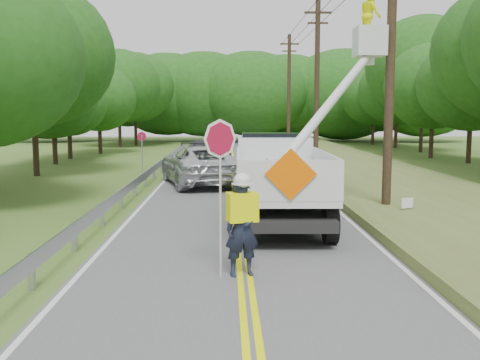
{
  "coord_description": "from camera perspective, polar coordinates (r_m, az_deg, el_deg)",
  "views": [
    {
      "loc": [
        -0.36,
        -9.39,
        3.37
      ],
      "look_at": [
        0.0,
        6.0,
        1.5
      ],
      "focal_mm": 41.62,
      "sensor_mm": 36.0,
      "label": 1
    }
  ],
  "objects": [
    {
      "name": "suv_darkgrey",
      "position": [
        34.71,
        -3.36,
        2.8
      ],
      "size": [
        3.2,
        6.2,
        1.72
      ],
      "primitive_type": "imported",
      "rotation": [
        0.0,
        0.0,
        3.0
      ],
      "color": "#36373D",
      "rests_on": "road"
    },
    {
      "name": "treeline_left",
      "position": [
        37.58,
        -17.14,
        9.86
      ],
      "size": [
        9.66,
        55.05,
        10.23
      ],
      "color": "#332319",
      "rests_on": "ground"
    },
    {
      "name": "guardrail",
      "position": [
        24.73,
        -9.84,
        0.28
      ],
      "size": [
        0.18,
        48.0,
        0.77
      ],
      "color": "#A2A7AB",
      "rests_on": "ground"
    },
    {
      "name": "ground",
      "position": [
        9.98,
        0.83,
        -12.8
      ],
      "size": [
        140.0,
        140.0,
        0.0
      ],
      "primitive_type": "plane",
      "color": "#3C5A18",
      "rests_on": "ground"
    },
    {
      "name": "suv_silver",
      "position": [
        26.07,
        -4.03,
        1.54
      ],
      "size": [
        4.53,
        7.09,
        1.82
      ],
      "primitive_type": "imported",
      "rotation": [
        0.0,
        0.0,
        3.39
      ],
      "color": "silver",
      "rests_on": "road"
    },
    {
      "name": "yard_sign",
      "position": [
        18.47,
        16.78,
        -2.36
      ],
      "size": [
        0.44,
        0.22,
        0.68
      ],
      "color": "white",
      "rests_on": "ground"
    },
    {
      "name": "flagger",
      "position": [
        11.4,
        0.18,
        -4.23
      ],
      "size": [
        1.18,
        0.64,
        3.22
      ],
      "color": "#191E33",
      "rests_on": "road"
    },
    {
      "name": "treeline_horizon",
      "position": [
        65.57,
        -0.08,
        8.79
      ],
      "size": [
        56.54,
        13.43,
        10.77
      ],
      "color": "#1D4D14",
      "rests_on": "ground"
    },
    {
      "name": "road",
      "position": [
        23.63,
        -0.46,
        -1.25
      ],
      "size": [
        7.2,
        96.0,
        0.03
      ],
      "color": "#545457",
      "rests_on": "ground"
    },
    {
      "name": "tall_grass_verge",
      "position": [
        24.76,
        16.2,
        -0.82
      ],
      "size": [
        7.0,
        96.0,
        0.3
      ],
      "primitive_type": "cube",
      "color": "#535E2A",
      "rests_on": "ground"
    },
    {
      "name": "bucket_truck",
      "position": [
        18.09,
        4.46,
        1.44
      ],
      "size": [
        4.9,
        7.65,
        7.31
      ],
      "color": "black",
      "rests_on": "road"
    },
    {
      "name": "utility_poles",
      "position": [
        27.01,
        10.29,
        10.85
      ],
      "size": [
        1.6,
        43.3,
        10.0
      ],
      "color": "black",
      "rests_on": "ground"
    },
    {
      "name": "stop_sign_permanent",
      "position": [
        30.29,
        -10.02,
        3.37
      ],
      "size": [
        0.5,
        0.12,
        2.36
      ],
      "color": "#A2A7AB",
      "rests_on": "ground"
    }
  ]
}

